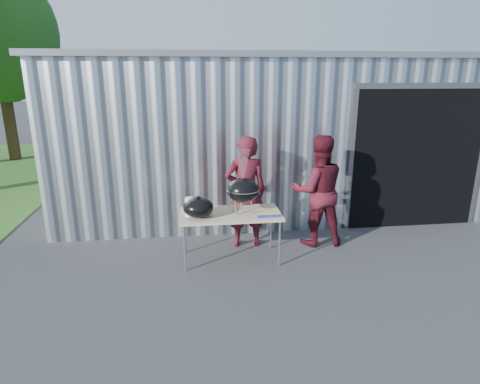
{
  "coord_description": "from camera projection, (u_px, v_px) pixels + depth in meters",
  "views": [
    {
      "loc": [
        -0.76,
        -4.92,
        2.75
      ],
      "look_at": [
        -0.03,
        0.76,
        1.05
      ],
      "focal_mm": 30.0,
      "sensor_mm": 36.0,
      "label": 1
    }
  ],
  "objects": [
    {
      "name": "ground",
      "position": [
        249.0,
        280.0,
        5.56
      ],
      "size": [
        80.0,
        80.0,
        0.0
      ],
      "primitive_type": "plane",
      "color": "#2F2F32"
    },
    {
      "name": "building",
      "position": [
        259.0,
        126.0,
        9.59
      ],
      "size": [
        8.2,
        6.2,
        3.1
      ],
      "color": "silver",
      "rests_on": "ground"
    },
    {
      "name": "folding_table",
      "position": [
        230.0,
        216.0,
        5.99
      ],
      "size": [
        1.5,
        0.75,
        0.75
      ],
      "color": "tan",
      "rests_on": "ground"
    },
    {
      "name": "kettle_grill",
      "position": [
        243.0,
        186.0,
        5.88
      ],
      "size": [
        0.49,
        0.49,
        0.95
      ],
      "color": "black",
      "rests_on": "folding_table"
    },
    {
      "name": "grill_lid",
      "position": [
        198.0,
        207.0,
        5.78
      ],
      "size": [
        0.44,
        0.44,
        0.32
      ],
      "color": "black",
      "rests_on": "folding_table"
    },
    {
      "name": "paper_towels",
      "position": [
        189.0,
        207.0,
        5.82
      ],
      "size": [
        0.12,
        0.12,
        0.28
      ],
      "primitive_type": "cylinder",
      "color": "white",
      "rests_on": "folding_table"
    },
    {
      "name": "white_tub",
      "position": [
        193.0,
        208.0,
        6.07
      ],
      "size": [
        0.2,
        0.15,
        0.1
      ],
      "primitive_type": "cube",
      "color": "white",
      "rests_on": "folding_table"
    },
    {
      "name": "foil_box",
      "position": [
        269.0,
        215.0,
        5.8
      ],
      "size": [
        0.32,
        0.06,
        0.06
      ],
      "color": "#1B2AB0",
      "rests_on": "folding_table"
    },
    {
      "name": "person_cook",
      "position": [
        246.0,
        192.0,
        6.45
      ],
      "size": [
        0.68,
        0.45,
        1.83
      ],
      "primitive_type": "imported",
      "rotation": [
        0.0,
        0.0,
        3.16
      ],
      "color": "#48101A",
      "rests_on": "ground"
    },
    {
      "name": "person_bystander",
      "position": [
        318.0,
        191.0,
        6.53
      ],
      "size": [
        0.9,
        0.71,
        1.83
      ],
      "primitive_type": "imported",
      "rotation": [
        0.0,
        0.0,
        3.12
      ],
      "color": "#48101A",
      "rests_on": "ground"
    }
  ]
}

